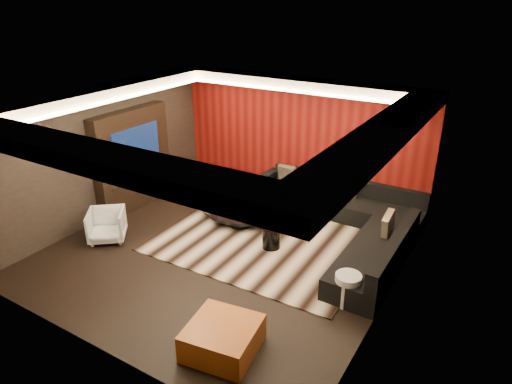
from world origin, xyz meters
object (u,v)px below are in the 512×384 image
Objects in this scene: coffee_table at (241,219)px; white_side_table at (347,289)px; orange_ottoman at (223,338)px; sectional_sofa at (350,221)px; armchair at (107,225)px; drum_stool at (271,238)px.

white_side_table reaches higher than coffee_table.
coffee_table is at bearing 119.16° from orange_ottoman.
white_side_table is (2.82, -1.31, 0.12)m from coffee_table.
coffee_table is 0.36× the size of sectional_sofa.
sectional_sofa reaches higher than white_side_table.
sectional_sofa is at bearing -4.54° from armchair.
armchair reaches higher than drum_stool.
drum_stool is at bearing -13.63° from armchair.
white_side_table reaches higher than drum_stool.
orange_ottoman is (-1.06, -1.84, -0.05)m from white_side_table.
coffee_table is 2.65m from armchair.
white_side_table is at bearing -70.51° from sectional_sofa.
sectional_sofa is (0.29, 4.01, 0.06)m from orange_ottoman.
sectional_sofa reaches higher than coffee_table.
drum_stool is 0.79× the size of white_side_table.
drum_stool is 3.20m from armchair.
white_side_table is at bearing 60.10° from orange_ottoman.
drum_stool is 1.70m from sectional_sofa.
orange_ottoman is 4.02m from sectional_sofa.
coffee_table is 1.92× the size of armchair.
orange_ottoman is (1.76, -3.15, 0.07)m from coffee_table.
armchair is (-2.89, -1.37, 0.09)m from drum_stool.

